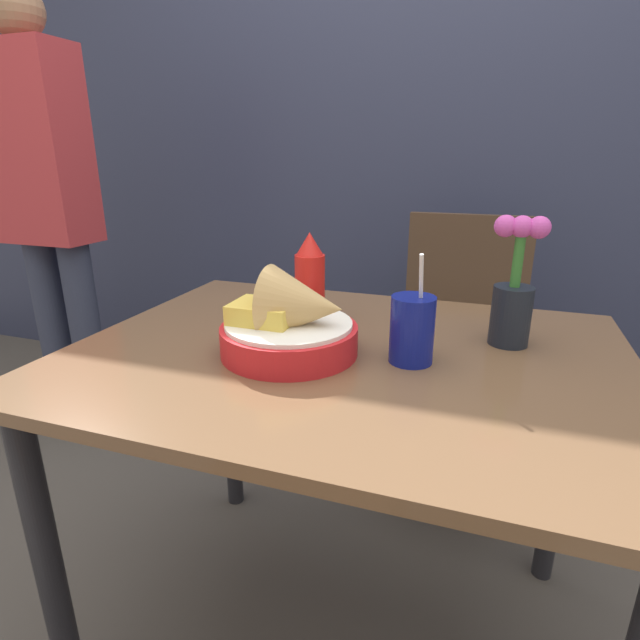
{
  "coord_description": "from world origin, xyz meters",
  "views": [
    {
      "loc": [
        0.24,
        -0.86,
        1.09
      ],
      "look_at": [
        -0.05,
        -0.02,
        0.79
      ],
      "focal_mm": 28.0,
      "sensor_mm": 36.0,
      "label": 1
    }
  ],
  "objects_px": {
    "chair_far_window": "(460,330)",
    "person_standing": "(47,201)",
    "food_basket": "(293,324)",
    "ketchup_bottle": "(310,279)",
    "drink_cup": "(412,332)",
    "flower_vase": "(514,294)"
  },
  "relations": [
    {
      "from": "chair_far_window",
      "to": "person_standing",
      "type": "bearing_deg",
      "value": -170.84
    },
    {
      "from": "drink_cup",
      "to": "person_standing",
      "type": "relative_size",
      "value": 0.13
    },
    {
      "from": "chair_far_window",
      "to": "person_standing",
      "type": "relative_size",
      "value": 0.56
    },
    {
      "from": "ketchup_bottle",
      "to": "flower_vase",
      "type": "relative_size",
      "value": 0.79
    },
    {
      "from": "flower_vase",
      "to": "person_standing",
      "type": "relative_size",
      "value": 0.16
    },
    {
      "from": "ketchup_bottle",
      "to": "chair_far_window",
      "type": "bearing_deg",
      "value": 64.21
    },
    {
      "from": "ketchup_bottle",
      "to": "drink_cup",
      "type": "relative_size",
      "value": 0.98
    },
    {
      "from": "chair_far_window",
      "to": "flower_vase",
      "type": "relative_size",
      "value": 3.55
    },
    {
      "from": "chair_far_window",
      "to": "ketchup_bottle",
      "type": "height_order",
      "value": "ketchup_bottle"
    },
    {
      "from": "food_basket",
      "to": "person_standing",
      "type": "distance_m",
      "value": 1.32
    },
    {
      "from": "food_basket",
      "to": "person_standing",
      "type": "relative_size",
      "value": 0.16
    },
    {
      "from": "person_standing",
      "to": "ketchup_bottle",
      "type": "bearing_deg",
      "value": -19.1
    },
    {
      "from": "drink_cup",
      "to": "person_standing",
      "type": "xyz_separation_m",
      "value": [
        -1.39,
        0.55,
        0.14
      ]
    },
    {
      "from": "food_basket",
      "to": "drink_cup",
      "type": "xyz_separation_m",
      "value": [
        0.21,
        0.04,
        -0.0
      ]
    },
    {
      "from": "food_basket",
      "to": "ketchup_bottle",
      "type": "bearing_deg",
      "value": 101.21
    },
    {
      "from": "food_basket",
      "to": "person_standing",
      "type": "xyz_separation_m",
      "value": [
        -1.18,
        0.59,
        0.14
      ]
    },
    {
      "from": "person_standing",
      "to": "flower_vase",
      "type": "bearing_deg",
      "value": -14.4
    },
    {
      "from": "ketchup_bottle",
      "to": "food_basket",
      "type": "bearing_deg",
      "value": -78.79
    },
    {
      "from": "drink_cup",
      "to": "flower_vase",
      "type": "xyz_separation_m",
      "value": [
        0.17,
        0.15,
        0.05
      ]
    },
    {
      "from": "ketchup_bottle",
      "to": "flower_vase",
      "type": "xyz_separation_m",
      "value": [
        0.42,
        -0.01,
        0.01
      ]
    },
    {
      "from": "chair_far_window",
      "to": "food_basket",
      "type": "xyz_separation_m",
      "value": [
        -0.26,
        -0.82,
        0.26
      ]
    },
    {
      "from": "chair_far_window",
      "to": "ketchup_bottle",
      "type": "relative_size",
      "value": 4.49
    }
  ]
}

